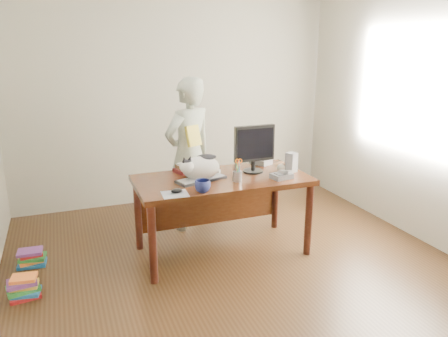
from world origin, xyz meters
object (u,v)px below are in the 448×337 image
calculator (261,161)px  book_pile_b (31,258)px  person (189,155)px  pen_cup (237,175)px  baseball (281,168)px  book_stack (188,168)px  monitor (254,146)px  book_pile_a (24,288)px  cat (200,167)px  keyboard (201,179)px  coffee_mug (203,186)px  mouse (177,191)px  phone (282,175)px  desk (219,190)px  speaker (291,162)px

calculator → book_pile_b: calculator is taller
calculator → person: bearing=121.8°
pen_cup → baseball: 0.52m
pen_cup → book_stack: bearing=126.8°
monitor → book_pile_a: monitor is taller
cat → person: (0.11, 0.72, -0.07)m
keyboard → coffee_mug: size_ratio=3.67×
mouse → phone: (1.01, 0.06, 0.01)m
desk → monitor: size_ratio=3.50×
mouse → calculator: 1.20m
baseball → book_stack: size_ratio=0.28×
keyboard → person: (0.10, 0.71, 0.05)m
calculator → book_pile_a: 2.44m
keyboard → book_pile_a: size_ratio=1.81×
baseball → coffee_mug: bearing=-161.3°
keyboard → phone: bearing=-31.8°
book_pile_a → keyboard: bearing=6.6°
desk → book_pile_b: bearing=171.0°
monitor → person: size_ratio=0.28×
desk → mouse: 0.65m
keyboard → speaker: bearing=-18.5°
cat → monitor: (0.57, 0.08, 0.13)m
phone → coffee_mug: bearing=177.8°
book_stack → person: person is taller
coffee_mug → desk: bearing=54.0°
calculator → book_pile_b: size_ratio=0.93×
mouse → book_pile_b: mouse is taller
keyboard → calculator: calculator is taller
coffee_mug → book_pile_a: size_ratio=0.49×
cat → mouse: size_ratio=4.39×
phone → speaker: speaker is taller
monitor → pen_cup: size_ratio=2.19×
keyboard → pen_cup: pen_cup is taller
person → keyboard: bearing=58.6°
keyboard → mouse: mouse is taller
desk → keyboard: size_ratio=3.27×
pen_cup → mouse: (-0.60, -0.13, -0.04)m
cat → person: 0.73m
desk → book_pile_b: (-1.72, 0.27, -0.53)m
pen_cup → calculator: (0.45, 0.45, -0.03)m
baseball → person: 1.01m
keyboard → book_pile_a: (-1.54, -0.18, -0.68)m
keyboard → baseball: size_ratio=6.27×
keyboard → monitor: size_ratio=1.07×
monitor → phone: monitor is taller
baseball → desk: bearing=169.9°
keyboard → book_pile_a: keyboard is taller
person → book_pile_b: person is taller
book_stack → calculator: (0.78, 0.01, -0.01)m
pen_cup → phone: 0.42m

